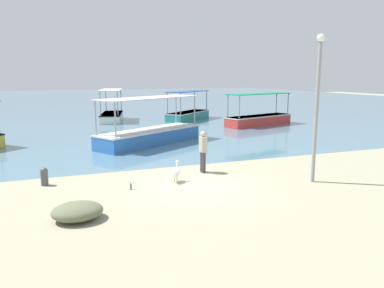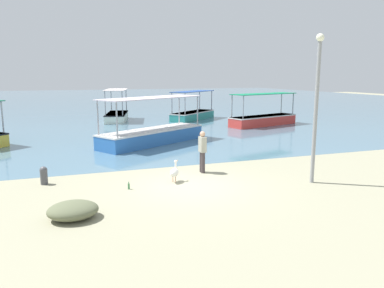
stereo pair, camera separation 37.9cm
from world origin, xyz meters
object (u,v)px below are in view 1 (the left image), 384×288
(fishing_boat_near_right, at_px, (188,114))
(mooring_bollard, at_px, (44,176))
(fishing_boat_far_left, at_px, (112,115))
(lamp_post, at_px, (317,100))
(fishing_boat_outer, at_px, (259,118))
(fisherman_standing, at_px, (203,150))
(fishing_boat_far_right, at_px, (150,134))
(net_pile, at_px, (77,211))
(glass_bottle, at_px, (131,187))
(pelican, at_px, (176,172))

(fishing_boat_near_right, height_order, mooring_bollard, fishing_boat_near_right)
(fishing_boat_far_left, xyz_separation_m, lamp_post, (4.11, -21.50, 2.48))
(fishing_boat_outer, xyz_separation_m, fisherman_standing, (-9.63, -12.00, 0.37))
(fishing_boat_far_right, bearing_deg, fishing_boat_outer, 26.33)
(fishing_boat_far_right, relative_size, lamp_post, 1.29)
(mooring_bollard, bearing_deg, fishing_boat_far_left, 74.37)
(fishing_boat_far_left, relative_size, fishing_boat_far_right, 0.76)
(fishing_boat_far_right, bearing_deg, net_pile, -114.07)
(mooring_bollard, xyz_separation_m, glass_bottle, (2.79, -1.60, -0.25))
(pelican, xyz_separation_m, mooring_bollard, (-4.54, 1.25, -0.02))
(fishing_boat_far_right, bearing_deg, fishing_boat_near_right, 59.82)
(glass_bottle, bearing_deg, fishing_boat_outer, 46.00)
(fishing_boat_far_left, distance_m, fishing_boat_far_right, 11.82)
(fishing_boat_outer, xyz_separation_m, net_pile, (-14.74, -15.50, -0.30))
(fishing_boat_near_right, height_order, fishing_boat_outer, fishing_boat_near_right)
(glass_bottle, bearing_deg, pelican, 11.08)
(fishing_boat_outer, bearing_deg, mooring_bollard, -143.19)
(fishing_boat_far_left, bearing_deg, lamp_post, -79.17)
(fishing_boat_near_right, bearing_deg, fisherman_standing, -108.02)
(pelican, xyz_separation_m, glass_bottle, (-1.75, -0.34, -0.27))
(fishing_boat_outer, relative_size, lamp_post, 1.19)
(fishing_boat_far_left, height_order, mooring_bollard, fishing_boat_far_left)
(fishing_boat_far_left, relative_size, net_pile, 3.74)
(fishing_boat_outer, bearing_deg, lamp_post, -113.35)
(lamp_post, xyz_separation_m, fisherman_standing, (-3.30, 2.67, -2.10))
(fisherman_standing, bearing_deg, net_pile, -145.58)
(fishing_boat_far_right, distance_m, fisherman_standing, 7.05)
(lamp_post, bearing_deg, fishing_boat_far_left, 100.83)
(lamp_post, distance_m, fisherman_standing, 4.73)
(pelican, bearing_deg, fisherman_standing, 33.23)
(fishing_boat_far_right, xyz_separation_m, glass_bottle, (-2.80, -8.33, -0.46))
(fishing_boat_near_right, xyz_separation_m, net_pile, (-10.82, -21.05, -0.28))
(fishing_boat_far_right, height_order, fisherman_standing, fishing_boat_far_right)
(fishing_boat_far_left, distance_m, glass_bottle, 20.28)
(lamp_post, bearing_deg, mooring_bollard, 162.33)
(lamp_post, bearing_deg, fishing_boat_outer, 66.65)
(pelican, height_order, net_pile, pelican)
(fishing_boat_near_right, distance_m, fishing_boat_far_left, 6.65)
(net_pile, distance_m, glass_bottle, 2.92)
(lamp_post, height_order, fisherman_standing, lamp_post)
(fishing_boat_far_right, distance_m, pelican, 8.06)
(fisherman_standing, distance_m, glass_bottle, 3.55)
(fisherman_standing, bearing_deg, fishing_boat_far_left, 92.46)
(fishing_boat_near_right, bearing_deg, pelican, -111.18)
(mooring_bollard, bearing_deg, glass_bottle, -29.77)
(glass_bottle, bearing_deg, fishing_boat_far_right, 71.41)
(fishing_boat_near_right, bearing_deg, net_pile, -117.20)
(fishing_boat_outer, xyz_separation_m, mooring_bollard, (-15.63, -11.70, -0.19))
(net_pile, relative_size, glass_bottle, 5.12)
(net_pile, bearing_deg, mooring_bollard, 103.14)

